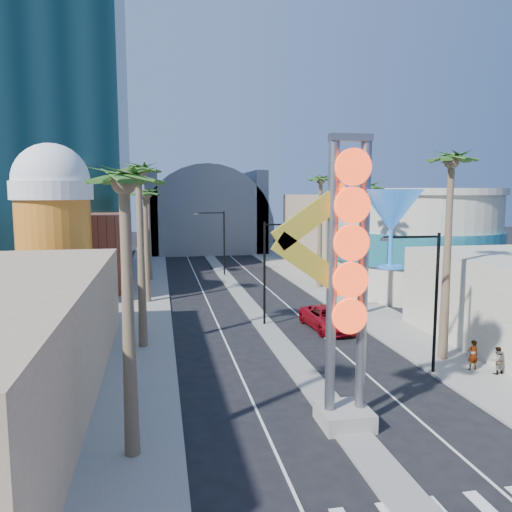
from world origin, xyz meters
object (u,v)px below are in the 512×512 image
(pedestrian_a, at_px, (473,355))
(neon_sign, at_px, (366,260))
(red_pickup, at_px, (329,318))
(pedestrian_b, at_px, (497,360))

(pedestrian_a, bearing_deg, neon_sign, 32.62)
(red_pickup, xyz_separation_m, pedestrian_a, (5.04, -10.19, 0.16))
(neon_sign, height_order, pedestrian_a, neon_sign)
(red_pickup, bearing_deg, pedestrian_b, -65.59)
(neon_sign, xyz_separation_m, pedestrian_b, (9.65, 4.03, -6.38))
(neon_sign, relative_size, pedestrian_b, 8.12)
(neon_sign, height_order, pedestrian_b, neon_sign)
(pedestrian_a, height_order, pedestrian_b, pedestrian_a)
(neon_sign, bearing_deg, red_pickup, 76.29)
(neon_sign, xyz_separation_m, pedestrian_a, (8.72, 4.86, -6.29))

